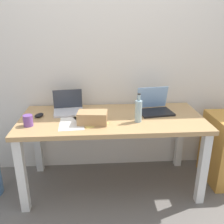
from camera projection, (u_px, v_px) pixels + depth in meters
name	position (u px, v px, depth m)	size (l,w,h in m)	color
ground_plane	(112.00, 184.00, 2.52)	(8.00, 8.00, 0.00)	slate
back_wall	(109.00, 49.00, 2.47)	(5.20, 0.08, 2.60)	silver
desk	(112.00, 127.00, 2.30)	(1.68, 0.74, 0.74)	tan
laptop_left	(68.00, 108.00, 2.38)	(0.31, 0.27, 0.20)	silver
laptop_right	(154.00, 107.00, 2.38)	(0.34, 0.29, 0.23)	black
beer_bottle	(138.00, 111.00, 2.13)	(0.06, 0.06, 0.26)	#99B7C1
computer_mouse	(39.00, 115.00, 2.26)	(0.06, 0.10, 0.03)	black
cardboard_box	(93.00, 118.00, 2.11)	(0.25, 0.16, 0.11)	tan
coffee_mug	(28.00, 121.00, 2.06)	(0.08, 0.08, 0.10)	#724799
paper_yellow_folder	(90.00, 120.00, 2.18)	(0.21, 0.30, 0.00)	#F4E06B
paper_sheet_front_left	(72.00, 124.00, 2.11)	(0.21, 0.30, 0.00)	white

